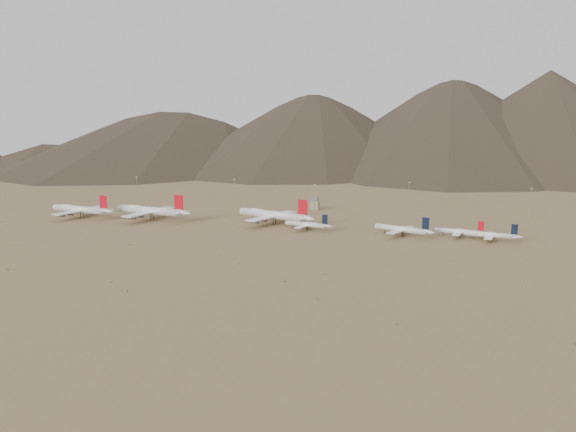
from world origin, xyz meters
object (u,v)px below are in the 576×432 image
(widebody_centre, at_px, (151,211))
(widebody_east, at_px, (273,215))
(narrowbody_a, at_px, (308,225))
(narrowbody_b, at_px, (403,229))
(control_tower, at_px, (315,204))
(widebody_west, at_px, (81,209))

(widebody_centre, relative_size, widebody_east, 1.06)
(narrowbody_a, height_order, narrowbody_b, narrowbody_b)
(narrowbody_b, xyz_separation_m, control_tower, (-88.56, 100.78, 0.29))
(widebody_east, bearing_deg, widebody_centre, -155.87)
(narrowbody_b, bearing_deg, widebody_west, -159.55)
(narrowbody_b, bearing_deg, narrowbody_a, -160.91)
(widebody_west, bearing_deg, narrowbody_a, 9.04)
(widebody_west, bearing_deg, widebody_centre, 15.05)
(control_tower, bearing_deg, narrowbody_a, -79.98)
(widebody_east, bearing_deg, control_tower, 98.68)
(widebody_centre, xyz_separation_m, widebody_east, (104.32, 8.92, -0.15))
(narrowbody_a, distance_m, control_tower, 99.41)
(narrowbody_a, relative_size, control_tower, 3.27)
(widebody_west, relative_size, widebody_east, 0.95)
(narrowbody_a, bearing_deg, widebody_east, 166.05)
(widebody_centre, relative_size, narrowbody_a, 1.91)
(narrowbody_a, bearing_deg, widebody_centre, -169.91)
(widebody_centre, distance_m, control_tower, 149.61)
(widebody_centre, relative_size, control_tower, 6.25)
(narrowbody_b, bearing_deg, widebody_east, -169.31)
(widebody_east, height_order, control_tower, widebody_east)
(widebody_east, xyz_separation_m, control_tower, (15.12, 81.15, -2.26))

